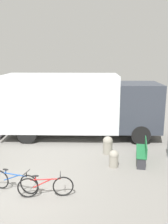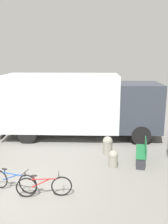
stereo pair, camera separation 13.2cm
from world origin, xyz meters
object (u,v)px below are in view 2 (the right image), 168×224
bicycle_middle (13,181)px  bollard_far_bench (108,145)px  bicycle_far (44,186)px  delivery_truck (79,103)px  park_bench (143,151)px  bollard_near_bench (113,158)px

bicycle_middle → bollard_far_bench: bollard_far_bench is taller
bicycle_middle → bicycle_far: 1.12m
delivery_truck → park_bench: delivery_truck is taller
bollard_near_bench → bicycle_far: bearing=-124.7°
delivery_truck → bollard_far_bench: delivery_truck is taller
bicycle_far → delivery_truck: bearing=76.3°
bicycle_far → bollard_far_bench: bearing=52.4°
bicycle_far → bicycle_middle: bearing=158.3°
park_bench → bollard_near_bench: (-1.12, -0.77, -0.11)m
park_bench → bollard_near_bench: size_ratio=2.40×
park_bench → bicycle_far: park_bench is taller
park_bench → bollard_far_bench: park_bench is taller
park_bench → bicycle_far: size_ratio=0.99×
bicycle_middle → bicycle_far: size_ratio=1.04×
delivery_truck → park_bench: bearing=-48.9°
bollard_near_bench → bicycle_middle: bearing=-138.9°
bicycle_far → park_bench: bearing=31.2°
park_bench → bicycle_middle: park_bench is taller
delivery_truck → bicycle_middle: bearing=-108.4°
bicycle_far → bollard_far_bench: 4.17m
bicycle_far → bollard_near_bench: 3.21m
bicycle_middle → bollard_far_bench: 4.61m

